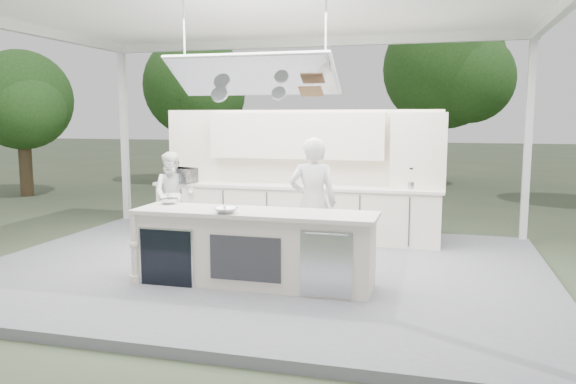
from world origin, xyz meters
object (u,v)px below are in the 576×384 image
(demo_island, at_px, (252,248))
(sous_chef, at_px, (173,195))
(back_counter, at_px, (294,211))
(head_chef, at_px, (313,203))

(demo_island, height_order, sous_chef, sous_chef)
(back_counter, xyz_separation_m, head_chef, (0.73, -1.77, 0.44))
(demo_island, relative_size, back_counter, 0.61)
(demo_island, distance_m, sous_chef, 3.30)
(back_counter, height_order, sous_chef, sous_chef)
(back_counter, relative_size, sous_chef, 3.35)
(back_counter, xyz_separation_m, sous_chef, (-2.10, -0.43, 0.28))
(head_chef, height_order, sous_chef, head_chef)
(head_chef, bearing_deg, demo_island, 52.63)
(back_counter, bearing_deg, sous_chef, -168.30)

